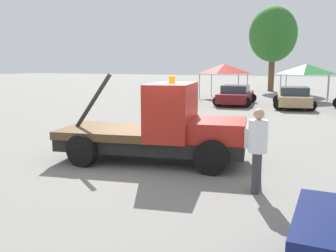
{
  "coord_description": "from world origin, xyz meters",
  "views": [
    {
      "loc": [
        4.72,
        -9.39,
        2.76
      ],
      "look_at": [
        0.5,
        0.0,
        1.05
      ],
      "focal_mm": 40.0,
      "sensor_mm": 36.0,
      "label": 1
    }
  ],
  "objects_px": {
    "parked_car_tan": "(294,98)",
    "canopy_tent_green": "(306,69)",
    "tow_truck": "(163,129)",
    "traffic_cone": "(257,131)",
    "parked_car_orange": "(175,95)",
    "person_near_truck": "(258,145)",
    "tree_left": "(273,35)",
    "canopy_tent_red": "(224,69)",
    "parked_car_maroon": "(236,95)"
  },
  "relations": [
    {
      "from": "tow_truck",
      "to": "person_near_truck",
      "type": "height_order",
      "value": "tow_truck"
    },
    {
      "from": "parked_car_orange",
      "to": "canopy_tent_red",
      "type": "height_order",
      "value": "canopy_tent_red"
    },
    {
      "from": "tree_left",
      "to": "traffic_cone",
      "type": "height_order",
      "value": "tree_left"
    },
    {
      "from": "parked_car_tan",
      "to": "traffic_cone",
      "type": "xyz_separation_m",
      "value": [
        -0.19,
        -10.87,
        -0.39
      ]
    },
    {
      "from": "person_near_truck",
      "to": "tree_left",
      "type": "relative_size",
      "value": 0.22
    },
    {
      "from": "parked_car_orange",
      "to": "canopy_tent_red",
      "type": "relative_size",
      "value": 1.36
    },
    {
      "from": "canopy_tent_red",
      "to": "tree_left",
      "type": "relative_size",
      "value": 0.38
    },
    {
      "from": "tow_truck",
      "to": "parked_car_tan",
      "type": "bearing_deg",
      "value": 71.5
    },
    {
      "from": "canopy_tent_red",
      "to": "parked_car_maroon",
      "type": "bearing_deg",
      "value": -65.33
    },
    {
      "from": "tow_truck",
      "to": "parked_car_orange",
      "type": "bearing_deg",
      "value": 100.77
    },
    {
      "from": "tow_truck",
      "to": "canopy_tent_green",
      "type": "distance_m",
      "value": 20.84
    },
    {
      "from": "parked_car_tan",
      "to": "canopy_tent_red",
      "type": "relative_size",
      "value": 1.46
    },
    {
      "from": "parked_car_tan",
      "to": "tree_left",
      "type": "distance_m",
      "value": 16.0
    },
    {
      "from": "person_near_truck",
      "to": "parked_car_tan",
      "type": "height_order",
      "value": "person_near_truck"
    },
    {
      "from": "tow_truck",
      "to": "parked_car_tan",
      "type": "xyz_separation_m",
      "value": [
        1.97,
        15.4,
        -0.3
      ]
    },
    {
      "from": "parked_car_maroon",
      "to": "traffic_cone",
      "type": "xyz_separation_m",
      "value": [
        3.66,
        -11.3,
        -0.4
      ]
    },
    {
      "from": "canopy_tent_red",
      "to": "tree_left",
      "type": "xyz_separation_m",
      "value": [
        2.26,
        9.56,
        3.3
      ]
    },
    {
      "from": "parked_car_maroon",
      "to": "canopy_tent_red",
      "type": "bearing_deg",
      "value": 18.95
    },
    {
      "from": "parked_car_orange",
      "to": "canopy_tent_green",
      "type": "height_order",
      "value": "canopy_tent_green"
    },
    {
      "from": "canopy_tent_red",
      "to": "traffic_cone",
      "type": "xyz_separation_m",
      "value": [
        5.83,
        -16.02,
        -2.13
      ]
    },
    {
      "from": "tree_left",
      "to": "parked_car_maroon",
      "type": "bearing_deg",
      "value": -90.35
    },
    {
      "from": "canopy_tent_green",
      "to": "traffic_cone",
      "type": "relative_size",
      "value": 5.98
    },
    {
      "from": "tree_left",
      "to": "person_near_truck",
      "type": "bearing_deg",
      "value": -81.49
    },
    {
      "from": "canopy_tent_green",
      "to": "tree_left",
      "type": "relative_size",
      "value": 0.39
    },
    {
      "from": "parked_car_orange",
      "to": "tree_left",
      "type": "relative_size",
      "value": 0.52
    },
    {
      "from": "parked_car_tan",
      "to": "canopy_tent_green",
      "type": "distance_m",
      "value": 5.56
    },
    {
      "from": "tow_truck",
      "to": "tree_left",
      "type": "relative_size",
      "value": 0.66
    },
    {
      "from": "parked_car_orange",
      "to": "parked_car_maroon",
      "type": "distance_m",
      "value": 4.19
    },
    {
      "from": "person_near_truck",
      "to": "traffic_cone",
      "type": "distance_m",
      "value": 6.22
    },
    {
      "from": "parked_car_maroon",
      "to": "parked_car_tan",
      "type": "bearing_deg",
      "value": -102.08
    },
    {
      "from": "traffic_cone",
      "to": "parked_car_tan",
      "type": "bearing_deg",
      "value": 89.02
    },
    {
      "from": "parked_car_maroon",
      "to": "parked_car_orange",
      "type": "bearing_deg",
      "value": 102.74
    },
    {
      "from": "parked_car_maroon",
      "to": "canopy_tent_green",
      "type": "distance_m",
      "value": 6.59
    },
    {
      "from": "tow_truck",
      "to": "canopy_tent_green",
      "type": "height_order",
      "value": "canopy_tent_green"
    },
    {
      "from": "parked_car_orange",
      "to": "parked_car_maroon",
      "type": "height_order",
      "value": "same"
    },
    {
      "from": "parked_car_orange",
      "to": "parked_car_tan",
      "type": "relative_size",
      "value": 0.93
    },
    {
      "from": "parked_car_maroon",
      "to": "tow_truck",
      "type": "bearing_deg",
      "value": -178.95
    },
    {
      "from": "canopy_tent_red",
      "to": "traffic_cone",
      "type": "distance_m",
      "value": 17.18
    },
    {
      "from": "parked_car_orange",
      "to": "parked_car_tan",
      "type": "bearing_deg",
      "value": -87.84
    },
    {
      "from": "parked_car_tan",
      "to": "canopy_tent_red",
      "type": "distance_m",
      "value": 8.11
    },
    {
      "from": "parked_car_tan",
      "to": "canopy_tent_red",
      "type": "xyz_separation_m",
      "value": [
        -6.02,
        5.16,
        1.74
      ]
    },
    {
      "from": "canopy_tent_green",
      "to": "tree_left",
      "type": "distance_m",
      "value": 10.79
    },
    {
      "from": "person_near_truck",
      "to": "parked_car_orange",
      "type": "bearing_deg",
      "value": -61.91
    },
    {
      "from": "traffic_cone",
      "to": "parked_car_maroon",
      "type": "bearing_deg",
      "value": 107.95
    },
    {
      "from": "parked_car_tan",
      "to": "canopy_tent_green",
      "type": "height_order",
      "value": "canopy_tent_green"
    },
    {
      "from": "parked_car_orange",
      "to": "canopy_tent_red",
      "type": "xyz_separation_m",
      "value": [
        1.8,
        6.06,
        1.74
      ]
    },
    {
      "from": "canopy_tent_red",
      "to": "traffic_cone",
      "type": "relative_size",
      "value": 5.86
    },
    {
      "from": "person_near_truck",
      "to": "tree_left",
      "type": "xyz_separation_m",
      "value": [
        -4.73,
        31.64,
        4.63
      ]
    },
    {
      "from": "canopy_tent_red",
      "to": "parked_car_tan",
      "type": "bearing_deg",
      "value": -40.6
    },
    {
      "from": "canopy_tent_green",
      "to": "traffic_cone",
      "type": "xyz_separation_m",
      "value": [
        -0.46,
        -16.14,
        -2.12
      ]
    }
  ]
}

